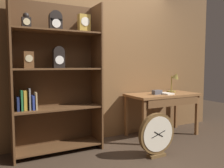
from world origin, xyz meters
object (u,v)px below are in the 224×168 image
object	(u,v)px
desk_lamp	(175,80)
round_clock_large	(157,135)
bookshelf	(55,76)
workbench	(163,99)
toolbox_small	(157,92)
open_repair_manual	(166,94)

from	to	relation	value
desk_lamp	round_clock_large	xyz separation A→B (m)	(-1.04, -0.79, -0.66)
bookshelf	round_clock_large	distance (m)	1.61
round_clock_large	workbench	bearing A→B (deg)	44.94
bookshelf	toolbox_small	world-z (taller)	bookshelf
bookshelf	open_repair_manual	distance (m)	1.87
bookshelf	toolbox_small	distance (m)	1.72
workbench	toolbox_small	size ratio (longest dim) A/B	7.89
desk_lamp	toolbox_small	bearing A→B (deg)	-167.04
toolbox_small	round_clock_large	distance (m)	0.99
bookshelf	toolbox_small	bearing A→B (deg)	-4.83
desk_lamp	toolbox_small	distance (m)	0.54
bookshelf	round_clock_large	size ratio (longest dim) A/B	3.54
open_repair_manual	round_clock_large	world-z (taller)	open_repair_manual
open_repair_manual	desk_lamp	bearing A→B (deg)	24.41
toolbox_small	open_repair_manual	bearing A→B (deg)	-25.47
workbench	open_repair_manual	bearing A→B (deg)	-93.49
desk_lamp	round_clock_large	size ratio (longest dim) A/B	0.62
open_repair_manual	round_clock_large	distance (m)	1.02
bookshelf	desk_lamp	world-z (taller)	bookshelf
workbench	open_repair_manual	world-z (taller)	open_repair_manual
toolbox_small	bookshelf	bearing A→B (deg)	175.17
desk_lamp	workbench	bearing A→B (deg)	-164.00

